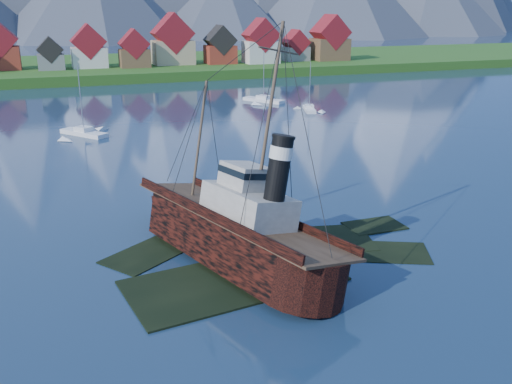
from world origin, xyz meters
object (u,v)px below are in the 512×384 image
object	(u,v)px
tugboat_wreck	(226,227)
sailboat_d	(309,110)
sailboat_e	(264,101)
sailboat_c	(84,134)

from	to	relation	value
tugboat_wreck	sailboat_d	xyz separation A→B (m)	(40.37, 67.65, -2.60)
sailboat_e	sailboat_c	bearing A→B (deg)	176.03
sailboat_d	sailboat_e	world-z (taller)	sailboat_e
sailboat_d	sailboat_e	bearing A→B (deg)	126.48
tugboat_wreck	sailboat_e	distance (m)	90.13
sailboat_c	sailboat_e	size ratio (longest dim) A/B	1.02
sailboat_d	tugboat_wreck	bearing A→B (deg)	-102.82
sailboat_e	tugboat_wreck	bearing A→B (deg)	-145.86
tugboat_wreck	sailboat_d	bearing A→B (deg)	41.29
sailboat_c	sailboat_d	world-z (taller)	sailboat_c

